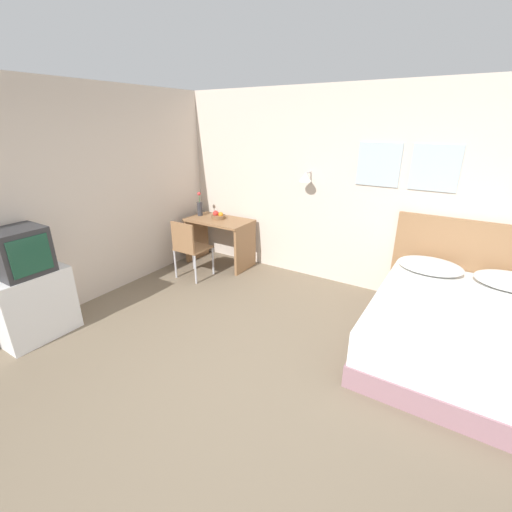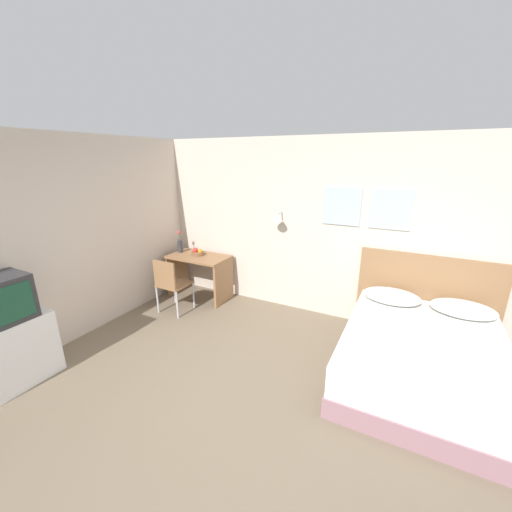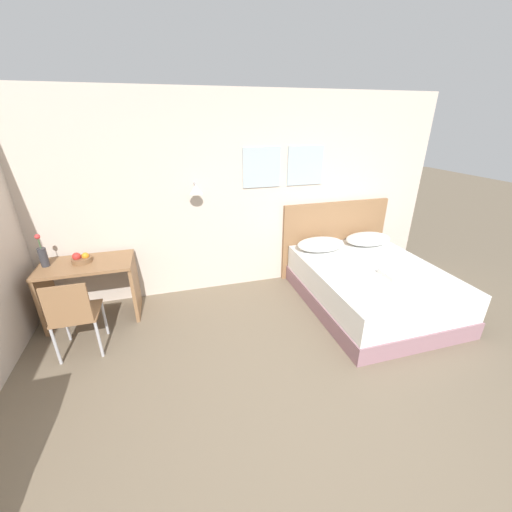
# 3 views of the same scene
# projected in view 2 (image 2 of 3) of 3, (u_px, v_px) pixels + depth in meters

# --- Properties ---
(ground_plane) EXTENTS (24.00, 24.00, 0.00)m
(ground_plane) POSITION_uv_depth(u_px,v_px,m) (217.00, 438.00, 2.75)
(ground_plane) COLOR #756651
(wall_back) EXTENTS (5.97, 0.31, 2.65)m
(wall_back) POSITION_uv_depth(u_px,v_px,m) (317.00, 229.00, 4.65)
(wall_back) COLOR beige
(wall_back) RESTS_ON ground_plane
(wall_left) EXTENTS (0.06, 5.69, 2.65)m
(wall_left) POSITION_uv_depth(u_px,v_px,m) (1.00, 257.00, 3.36)
(wall_left) COLOR beige
(wall_left) RESTS_ON ground_plane
(bed) EXTENTS (1.59, 1.99, 0.56)m
(bed) POSITION_uv_depth(u_px,v_px,m) (420.00, 359.00, 3.38)
(bed) COLOR gray
(bed) RESTS_ON ground_plane
(headboard) EXTENTS (1.71, 0.06, 1.16)m
(headboard) POSITION_uv_depth(u_px,v_px,m) (425.00, 297.00, 4.16)
(headboard) COLOR #8E6642
(headboard) RESTS_ON ground_plane
(pillow_left) EXTENTS (0.70, 0.45, 0.16)m
(pillow_left) POSITION_uv_depth(u_px,v_px,m) (392.00, 296.00, 4.05)
(pillow_left) COLOR white
(pillow_left) RESTS_ON bed
(pillow_right) EXTENTS (0.70, 0.45, 0.16)m
(pillow_right) POSITION_uv_depth(u_px,v_px,m) (463.00, 309.00, 3.71)
(pillow_right) COLOR white
(pillow_right) RESTS_ON bed
(folded_towel_near_foot) EXTENTS (0.34, 0.28, 0.06)m
(folded_towel_near_foot) POSITION_uv_depth(u_px,v_px,m) (438.00, 351.00, 2.98)
(folded_towel_near_foot) COLOR white
(folded_towel_near_foot) RESTS_ON bed
(desk) EXTENTS (1.03, 0.59, 0.75)m
(desk) POSITION_uv_depth(u_px,v_px,m) (199.00, 269.00, 5.40)
(desk) COLOR #8E6642
(desk) RESTS_ON ground_plane
(desk_chair) EXTENTS (0.44, 0.44, 0.88)m
(desk_chair) POSITION_uv_depth(u_px,v_px,m) (170.00, 282.00, 4.82)
(desk_chair) COLOR #8E6642
(desk_chair) RESTS_ON ground_plane
(fruit_bowl) EXTENTS (0.22, 0.22, 0.13)m
(fruit_bowl) POSITION_uv_depth(u_px,v_px,m) (198.00, 253.00, 5.36)
(fruit_bowl) COLOR brown
(fruit_bowl) RESTS_ON desk
(flower_vase) EXTENTS (0.09, 0.09, 0.39)m
(flower_vase) POSITION_uv_depth(u_px,v_px,m) (180.00, 245.00, 5.49)
(flower_vase) COLOR #333338
(flower_vase) RESTS_ON desk
(tv_stand) EXTENTS (0.46, 0.72, 0.74)m
(tv_stand) POSITION_uv_depth(u_px,v_px,m) (15.00, 351.00, 3.35)
(tv_stand) COLOR white
(tv_stand) RESTS_ON ground_plane
(television) EXTENTS (0.45, 0.47, 0.48)m
(television) POSITION_uv_depth(u_px,v_px,m) (1.00, 299.00, 3.17)
(television) COLOR #2D2D30
(television) RESTS_ON tv_stand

